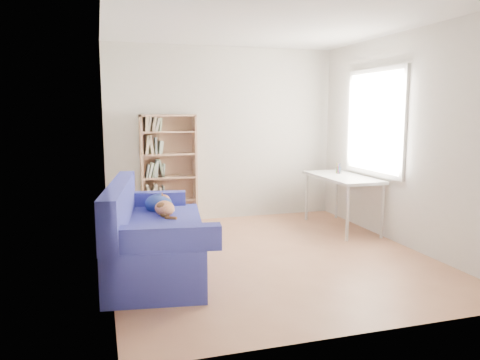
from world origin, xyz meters
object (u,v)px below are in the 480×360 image
object	(u,v)px
pen_cup	(339,170)
bookshelf	(169,174)
sofa	(153,238)
desk	(342,181)

from	to	relation	value
pen_cup	bookshelf	bearing A→B (deg)	162.53
sofa	pen_cup	size ratio (longest dim) A/B	12.96
bookshelf	desk	world-z (taller)	bookshelf
bookshelf	desk	distance (m)	2.48
sofa	desk	bearing A→B (deg)	28.82
sofa	bookshelf	distance (m)	2.09
bookshelf	desk	bearing A→B (deg)	-23.11
sofa	bookshelf	world-z (taller)	bookshelf
desk	pen_cup	distance (m)	0.27
sofa	pen_cup	world-z (taller)	sofa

